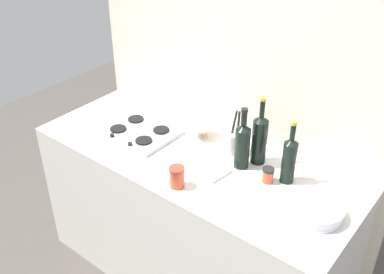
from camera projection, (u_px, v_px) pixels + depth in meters
The scene contains 13 objects.
ground_plane at pixel (192, 272), 2.87m from camera, with size 6.00×6.00×0.00m, color #47423D.
counter_block at pixel (192, 219), 2.64m from camera, with size 1.80×0.70×0.90m, color silver.
backsplash_panel at pixel (235, 78), 2.48m from camera, with size 1.90×0.06×2.43m, color beige.
stovetop_hob at pixel (140, 132), 2.59m from camera, with size 0.41×0.32×0.04m.
plate_stack at pixel (316, 210), 1.99m from camera, with size 0.25×0.25×0.06m.
wine_bottle_leftmost at pixel (289, 159), 2.15m from camera, with size 0.07×0.07×0.34m.
wine_bottle_mid_left at pixel (260, 138), 2.28m from camera, with size 0.08×0.08×0.37m.
wine_bottle_mid_right at pixel (242, 144), 2.25m from camera, with size 0.08×0.08×0.33m.
mixing_bowl at pixel (203, 130), 2.54m from camera, with size 0.14×0.14×0.08m.
utensil_crock at pixel (233, 141), 2.40m from camera, with size 0.10×0.10×0.26m.
condiment_jar_front at pixel (177, 177), 2.15m from camera, with size 0.08×0.08×0.11m.
condiment_jar_rear at pixel (268, 175), 2.19m from camera, with size 0.06×0.06×0.08m.
cutting_board at pixel (206, 167), 2.30m from camera, with size 0.23×0.14×0.02m, color silver.
Camera 1 is at (1.23, -1.55, 2.25)m, focal length 42.11 mm.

